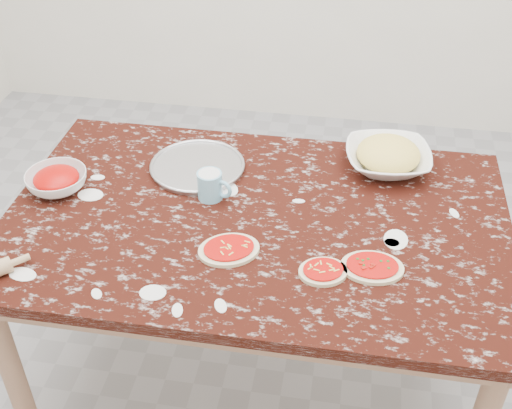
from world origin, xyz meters
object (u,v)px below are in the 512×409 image
object	(u,v)px
sauce_bowl	(57,181)
flour_mug	(211,185)
cheese_bowl	(388,159)
pizza_tray	(197,167)
worktable	(256,237)

from	to	relation	value
sauce_bowl	flour_mug	world-z (taller)	flour_mug
sauce_bowl	cheese_bowl	distance (m)	1.13
flour_mug	sauce_bowl	bearing A→B (deg)	-175.67
pizza_tray	flour_mug	xyz separation A→B (m)	(0.09, -0.16, 0.04)
worktable	pizza_tray	bearing A→B (deg)	136.38
worktable	pizza_tray	distance (m)	0.36
worktable	flour_mug	distance (m)	0.22
worktable	cheese_bowl	world-z (taller)	cheese_bowl
sauce_bowl	flour_mug	xyz separation A→B (m)	(0.52, 0.04, 0.02)
cheese_bowl	flour_mug	world-z (taller)	flour_mug
sauce_bowl	flour_mug	bearing A→B (deg)	4.33
worktable	sauce_bowl	size ratio (longest dim) A/B	7.90
pizza_tray	flour_mug	distance (m)	0.19
worktable	sauce_bowl	bearing A→B (deg)	176.71
worktable	sauce_bowl	distance (m)	0.69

